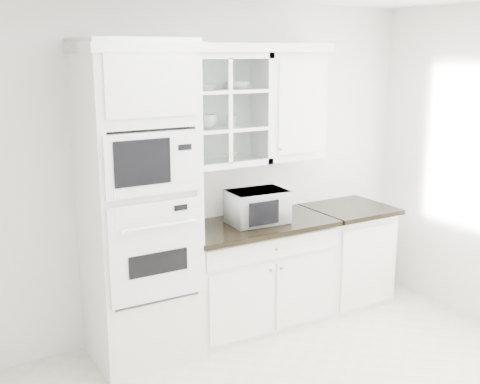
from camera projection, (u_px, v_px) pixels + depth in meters
room_shell at (303, 136)px, 3.83m from camera, size 4.00×3.50×2.70m
oven_column at (139, 206)px, 4.42m from camera, size 0.76×0.68×2.40m
base_cabinet_run at (255, 273)px, 5.12m from camera, size 1.32×0.67×0.92m
extra_base_cabinet at (345, 253)px, 5.62m from camera, size 0.72×0.67×0.92m
upper_cabinet_glass at (220, 110)px, 4.80m from camera, size 0.80×0.33×0.90m
upper_cabinet_solid at (289, 106)px, 5.13m from camera, size 0.55×0.33×0.90m
crown_molding at (209, 47)px, 4.61m from camera, size 2.14×0.38×0.07m
countertop_microwave at (257, 206)px, 4.97m from camera, size 0.50×0.42×0.27m
bowl_a at (205, 87)px, 4.67m from camera, size 0.21×0.21×0.05m
bowl_b at (238, 85)px, 4.84m from camera, size 0.23×0.23×0.06m
cup_a at (208, 121)px, 4.77m from camera, size 0.15×0.15×0.11m
cup_b at (231, 121)px, 4.88m from camera, size 0.12×0.12×0.09m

